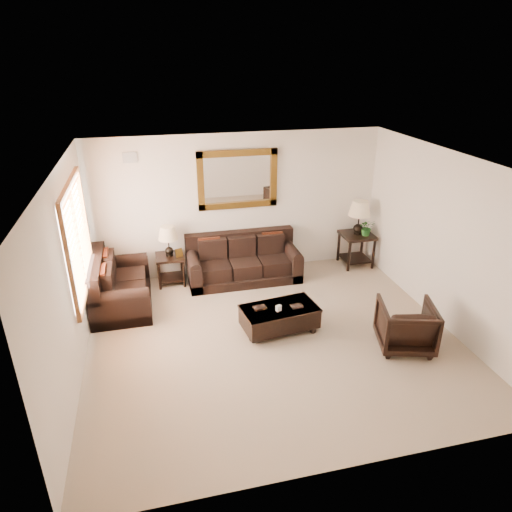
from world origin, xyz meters
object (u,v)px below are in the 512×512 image
object	(u,v)px
end_table_right	(358,224)
armchair	(406,324)
sofa	(243,263)
end_table_left	(169,247)
coffee_table	(279,316)
loveseat	(118,288)

from	to	relation	value
end_table_right	armchair	xyz separation A→B (m)	(-0.52, -2.82, -0.49)
sofa	end_table_left	world-z (taller)	end_table_left
armchair	coffee_table	bearing A→B (deg)	-11.61
sofa	loveseat	xyz separation A→B (m)	(-2.30, -0.51, 0.02)
loveseat	end_table_right	bearing A→B (deg)	-82.88
loveseat	coffee_table	bearing A→B (deg)	-118.96
end_table_left	armchair	bearing A→B (deg)	-41.80
sofa	end_table_right	bearing A→B (deg)	1.66
end_table_right	coffee_table	bearing A→B (deg)	-138.26
sofa	armchair	xyz separation A→B (m)	(1.85, -2.75, 0.08)
end_table_left	end_table_right	xyz separation A→B (m)	(3.73, -0.05, 0.14)
coffee_table	armchair	bearing A→B (deg)	-35.12
end_table_right	sofa	bearing A→B (deg)	-178.34
sofa	end_table_right	distance (m)	2.44
sofa	loveseat	world-z (taller)	loveseat
loveseat	end_table_left	world-z (taller)	end_table_left
end_table_left	armchair	world-z (taller)	end_table_left
end_table_left	end_table_right	world-z (taller)	end_table_right
sofa	end_table_left	bearing A→B (deg)	175.07
loveseat	armchair	bearing A→B (deg)	-118.36
armchair	end_table_right	bearing A→B (deg)	-84.54
end_table_right	armchair	size ratio (longest dim) A/B	1.72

